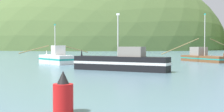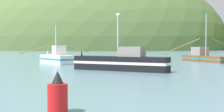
{
  "view_description": "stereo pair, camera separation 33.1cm",
  "coord_description": "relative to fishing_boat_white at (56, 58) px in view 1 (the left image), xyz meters",
  "views": [
    {
      "loc": [
        12.12,
        -2.75,
        2.55
      ],
      "look_at": [
        5.51,
        29.63,
        1.4
      ],
      "focal_mm": 50.93,
      "sensor_mm": 36.0,
      "label": 1
    },
    {
      "loc": [
        12.45,
        -2.68,
        2.55
      ],
      "look_at": [
        5.51,
        29.63,
        1.4
      ],
      "focal_mm": 50.93,
      "sensor_mm": 36.0,
      "label": 2
    }
  ],
  "objects": [
    {
      "name": "hill_far_left",
      "position": [
        -34.58,
        144.93,
        -0.77
      ],
      "size": [
        155.54,
        124.43,
        95.08
      ],
      "primitive_type": "ellipsoid",
      "color": "#516B38",
      "rests_on": "ground"
    },
    {
      "name": "fishing_boat_white",
      "position": [
        0.0,
        0.0,
        0.0
      ],
      "size": [
        6.82,
        7.89,
        5.39
      ],
      "rotation": [
        0.0,
        0.0,
        2.43
      ],
      "color": "white",
      "rests_on": "ground"
    },
    {
      "name": "fishing_boat_brown",
      "position": [
        19.86,
        9.83,
        -0.05
      ],
      "size": [
        12.54,
        8.8,
        7.3
      ],
      "rotation": [
        0.0,
        0.0,
        5.32
      ],
      "color": "brown",
      "rests_on": "ground"
    },
    {
      "name": "fishing_boat_black",
      "position": [
        10.52,
        -9.35,
        0.08
      ],
      "size": [
        10.08,
        4.46,
        5.69
      ],
      "rotation": [
        0.0,
        0.0,
        2.85
      ],
      "color": "black",
      "rests_on": "ground"
    },
    {
      "name": "channel_buoy",
      "position": [
        11.71,
        -28.98,
        -0.11
      ],
      "size": [
        0.77,
        0.77,
        1.58
      ],
      "color": "red",
      "rests_on": "ground"
    }
  ]
}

